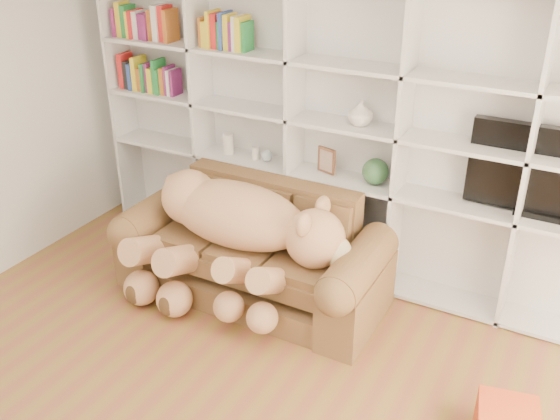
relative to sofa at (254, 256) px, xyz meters
The scene contains 12 objects.
wall_back 1.38m from the sofa, 58.79° to the left, with size 5.00×0.02×2.70m, color white.
bookshelf 1.20m from the sofa, 69.77° to the left, with size 4.43×0.35×2.40m.
sofa is the anchor object (origin of this frame).
teddy_bear 0.35m from the sofa, 114.16° to the right, with size 1.66×0.88×0.96m.
throw_pillow 0.58m from the sofa, 163.08° to the left, with size 0.37×0.12×0.37m, color #4F0D10.
tv 2.22m from the sofa, 18.60° to the left, with size 1.08×0.18×0.64m.
picture_frame 0.95m from the sofa, 61.67° to the left, with size 0.17×0.03×0.21m, color brown.
green_vase 1.14m from the sofa, 39.41° to the left, with size 0.21×0.21×0.21m, color #2D5831.
figurine_tall 1.05m from the sofa, 134.53° to the left, with size 0.09×0.09×0.18m, color silver.
figurine_short 0.91m from the sofa, 118.44° to the left, with size 0.06×0.06×0.11m, color silver.
snow_globe 0.87m from the sofa, 109.79° to the left, with size 0.10×0.10×0.10m, color silver.
shelf_vase 1.37m from the sofa, 45.87° to the left, with size 0.19×0.19×0.20m, color silver.
Camera 1 is at (1.68, -1.88, 2.86)m, focal length 40.00 mm.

